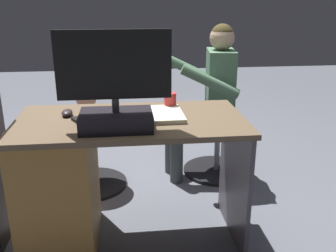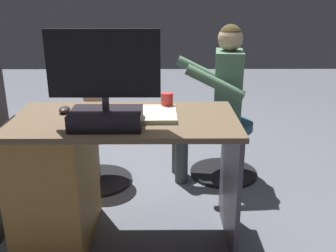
# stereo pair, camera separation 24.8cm
# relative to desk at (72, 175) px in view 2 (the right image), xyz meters

# --- Properties ---
(ground_plane) EXTENTS (10.00, 10.00, 0.00)m
(ground_plane) POSITION_rel_desk_xyz_m (-0.32, -0.44, -0.41)
(ground_plane) COLOR #5A5D67
(desk) EXTENTS (1.24, 0.65, 0.75)m
(desk) POSITION_rel_desk_xyz_m (0.00, 0.00, 0.00)
(desk) COLOR brown
(desk) RESTS_ON ground_plane
(monitor) EXTENTS (0.55, 0.24, 0.49)m
(monitor) POSITION_rel_desk_xyz_m (-0.24, 0.15, 0.50)
(monitor) COLOR black
(monitor) RESTS_ON desk
(keyboard) EXTENTS (0.42, 0.14, 0.02)m
(keyboard) POSITION_rel_desk_xyz_m (-0.25, -0.11, 0.36)
(keyboard) COLOR black
(keyboard) RESTS_ON desk
(computer_mouse) EXTENTS (0.06, 0.10, 0.04)m
(computer_mouse) POSITION_rel_desk_xyz_m (0.03, -0.09, 0.37)
(computer_mouse) COLOR #2E2427
(computer_mouse) RESTS_ON desk
(cup) EXTENTS (0.07, 0.07, 0.10)m
(cup) POSITION_rel_desk_xyz_m (-0.55, -0.16, 0.40)
(cup) COLOR red
(cup) RESTS_ON desk
(tv_remote) EXTENTS (0.11, 0.15, 0.02)m
(tv_remote) POSITION_rel_desk_xyz_m (-0.05, 0.05, 0.36)
(tv_remote) COLOR black
(tv_remote) RESTS_ON desk
(notebook_binder) EXTENTS (0.23, 0.30, 0.02)m
(notebook_binder) POSITION_rel_desk_xyz_m (-0.49, -0.02, 0.36)
(notebook_binder) COLOR beige
(notebook_binder) RESTS_ON desk
(office_chair_teddy) EXTENTS (0.53, 0.53, 0.45)m
(office_chair_teddy) POSITION_rel_desk_xyz_m (-0.01, -0.70, -0.15)
(office_chair_teddy) COLOR black
(office_chair_teddy) RESTS_ON ground_plane
(teddy_bear) EXTENTS (0.22, 0.22, 0.32)m
(teddy_bear) POSITION_rel_desk_xyz_m (-0.01, -0.71, 0.19)
(teddy_bear) COLOR #D8AD8F
(teddy_bear) RESTS_ON office_chair_teddy
(visitor_chair) EXTENTS (0.54, 0.54, 0.45)m
(visitor_chair) POSITION_rel_desk_xyz_m (-1.01, -0.83, -0.15)
(visitor_chair) COLOR black
(visitor_chair) RESTS_ON ground_plane
(person) EXTENTS (0.54, 0.52, 1.19)m
(person) POSITION_rel_desk_xyz_m (-0.93, -0.82, 0.29)
(person) COLOR #507659
(person) RESTS_ON ground_plane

